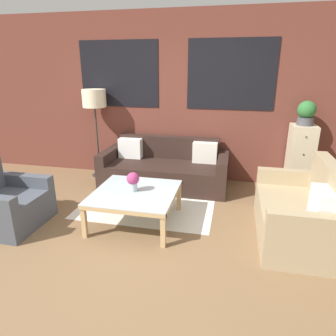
{
  "coord_description": "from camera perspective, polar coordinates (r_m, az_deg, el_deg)",
  "views": [
    {
      "loc": [
        1.05,
        -2.7,
        1.92
      ],
      "look_at": [
        0.17,
        1.25,
        0.55
      ],
      "focal_mm": 32.0,
      "sensor_mm": 36.0,
      "label": 1
    }
  ],
  "objects": [
    {
      "name": "armchair_corner",
      "position": [
        4.31,
        -28.5,
        -6.16
      ],
      "size": [
        0.8,
        0.84,
        0.84
      ],
      "color": "#474C56",
      "rests_on": "ground_plane"
    },
    {
      "name": "floor_lamp",
      "position": [
        5.43,
        -13.85,
        12.19
      ],
      "size": [
        0.41,
        0.41,
        1.56
      ],
      "color": "#2D2D2D",
      "rests_on": "ground_plane"
    },
    {
      "name": "coffee_table",
      "position": [
        3.83,
        -6.26,
        -5.24
      ],
      "size": [
        1.03,
        1.03,
        0.43
      ],
      "color": "silver",
      "rests_on": "ground_plane"
    },
    {
      "name": "flower_vase",
      "position": [
        3.77,
        -6.68,
        -2.39
      ],
      "size": [
        0.16,
        0.16,
        0.25
      ],
      "color": "#ADBCC6",
      "rests_on": "coffee_table"
    },
    {
      "name": "wall_back_brick",
      "position": [
        5.27,
        1.0,
        13.13
      ],
      "size": [
        8.4,
        0.09,
        2.8
      ],
      "color": "brown",
      "rests_on": "ground_plane"
    },
    {
      "name": "couch_dark",
      "position": [
        5.05,
        -0.62,
        -0.27
      ],
      "size": [
        2.08,
        0.88,
        0.78
      ],
      "color": "black",
      "rests_on": "ground_plane"
    },
    {
      "name": "drawer_cabinet",
      "position": [
        5.16,
        23.77,
        1.57
      ],
      "size": [
        0.37,
        0.42,
        1.08
      ],
      "color": "#C6B793",
      "rests_on": "ground_plane"
    },
    {
      "name": "settee_vintage",
      "position": [
        3.81,
        23.8,
        -8.0
      ],
      "size": [
        0.8,
        1.43,
        0.92
      ],
      "color": "tan",
      "rests_on": "ground_plane"
    },
    {
      "name": "rug",
      "position": [
        4.5,
        -3.67,
        -6.57
      ],
      "size": [
        1.92,
        1.46,
        0.0
      ],
      "color": "silver",
      "rests_on": "ground_plane"
    },
    {
      "name": "potted_plant",
      "position": [
        5.02,
        24.86,
        9.52
      ],
      "size": [
        0.27,
        0.27,
        0.37
      ],
      "color": "#47474C",
      "rests_on": "drawer_cabinet"
    },
    {
      "name": "ground_plane",
      "position": [
        3.48,
        -7.49,
        -15.03
      ],
      "size": [
        16.0,
        16.0,
        0.0
      ],
      "primitive_type": "plane",
      "color": "brown"
    }
  ]
}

